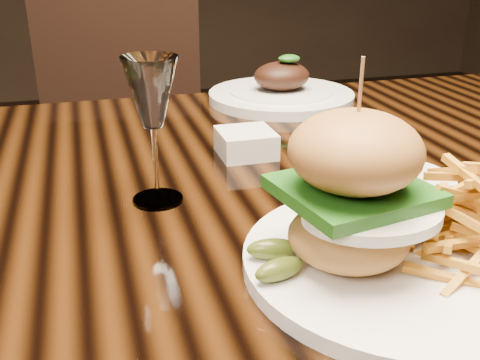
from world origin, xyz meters
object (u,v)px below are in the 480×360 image
object	(u,v)px
far_dish	(281,92)
wine_glass	(152,98)
chair_far	(122,133)
dining_table	(231,232)
burger_plate	(406,217)

from	to	relation	value
far_dish	wine_glass	bearing A→B (deg)	-127.18
far_dish	chair_far	bearing A→B (deg)	116.21
wine_glass	chair_far	world-z (taller)	chair_far
dining_table	burger_plate	xyz separation A→B (m)	(0.09, -0.25, 0.13)
dining_table	far_dish	bearing A→B (deg)	60.76
burger_plate	chair_far	distance (m)	1.18
wine_glass	burger_plate	bearing A→B (deg)	-47.51
far_dish	chair_far	world-z (taller)	chair_far
burger_plate	far_dish	distance (m)	0.60
wine_glass	far_dish	xyz separation A→B (m)	(0.29, 0.38, -0.11)
wine_glass	far_dish	size ratio (longest dim) A/B	0.61
far_dish	burger_plate	bearing A→B (deg)	-99.41
dining_table	burger_plate	size ratio (longest dim) A/B	5.44
far_dish	chair_far	xyz separation A→B (m)	(-0.27, 0.55, -0.23)
wine_glass	chair_far	bearing A→B (deg)	88.57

